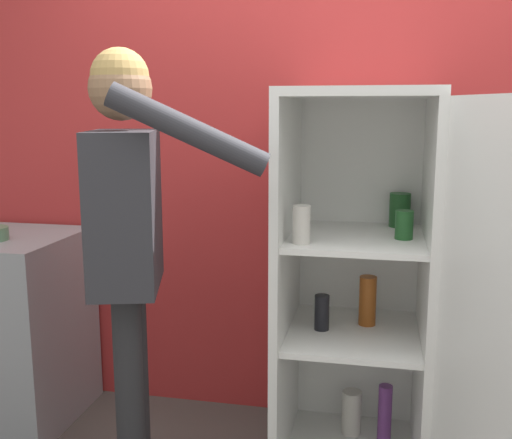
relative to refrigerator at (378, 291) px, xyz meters
The scene contains 3 objects.
wall_back 0.72m from the refrigerator, 119.65° to the left, with size 7.00×0.06×2.55m.
refrigerator is the anchor object (origin of this frame).
person 1.01m from the refrigerator, 162.11° to the right, with size 0.74×0.54×1.70m.
Camera 1 is at (0.25, -1.79, 1.48)m, focal length 42.00 mm.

